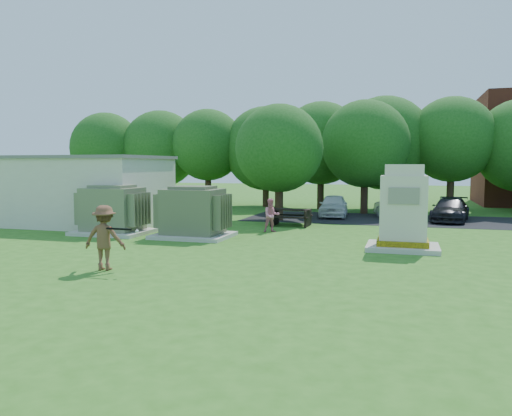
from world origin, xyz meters
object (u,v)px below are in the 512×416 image
(car_silver_a, at_px, (397,207))
(car_dark, at_px, (450,210))
(picnic_table, at_px, (291,215))
(batter, at_px, (105,238))
(person_by_generator, at_px, (406,222))
(generator_cabinet, at_px, (403,213))
(transformer_left, at_px, (113,211))
(car_white, at_px, (334,206))
(transformer_right, at_px, (193,213))
(person_at_picnic, at_px, (271,215))

(car_silver_a, relative_size, car_dark, 0.92)
(picnic_table, distance_m, car_silver_a, 6.66)
(batter, height_order, person_by_generator, batter)
(car_dark, bearing_deg, generator_cabinet, -93.72)
(generator_cabinet, bearing_deg, transformer_left, 177.07)
(car_white, bearing_deg, person_by_generator, -72.12)
(transformer_left, relative_size, car_silver_a, 0.79)
(person_by_generator, xyz_separation_m, car_silver_a, (-0.48, 9.35, -0.27))
(transformer_right, bearing_deg, generator_cabinet, -4.26)
(car_silver_a, bearing_deg, picnic_table, 20.32)
(picnic_table, relative_size, batter, 1.05)
(transformer_left, distance_m, batter, 7.57)
(generator_cabinet, height_order, car_dark, generator_cabinet)
(picnic_table, bearing_deg, generator_cabinet, -46.49)
(picnic_table, bearing_deg, batter, -103.52)
(picnic_table, height_order, car_dark, car_dark)
(car_white, distance_m, car_dark, 6.11)
(transformer_right, distance_m, person_by_generator, 8.24)
(picnic_table, xyz_separation_m, car_white, (1.38, 4.68, 0.13))
(person_by_generator, height_order, car_dark, person_by_generator)
(person_at_picnic, height_order, car_silver_a, person_at_picnic)
(batter, bearing_deg, transformer_right, -96.90)
(transformer_left, bearing_deg, person_by_generator, 0.48)
(generator_cabinet, distance_m, person_at_picnic, 6.29)
(transformer_right, height_order, car_dark, transformer_right)
(transformer_left, bearing_deg, generator_cabinet, -2.93)
(batter, xyz_separation_m, car_white, (4.11, 16.03, -0.27))
(batter, bearing_deg, car_dark, -131.92)
(car_dark, bearing_deg, picnic_table, -140.89)
(transformer_left, relative_size, person_at_picnic, 2.05)
(transformer_right, distance_m, car_white, 10.49)
(generator_cabinet, height_order, picnic_table, generator_cabinet)
(picnic_table, bearing_deg, person_by_generator, -41.96)
(person_at_picnic, xyz_separation_m, car_white, (1.69, 7.17, -0.10))
(batter, height_order, car_dark, batter)
(transformer_right, distance_m, person_at_picnic, 3.55)
(car_dark, bearing_deg, batter, -113.71)
(batter, relative_size, car_silver_a, 0.48)
(transformer_left, relative_size, car_white, 0.81)
(picnic_table, relative_size, car_dark, 0.46)
(generator_cabinet, distance_m, picnic_table, 7.59)
(transformer_right, distance_m, car_dark, 13.85)
(car_white, bearing_deg, car_silver_a, -6.28)
(person_by_generator, bearing_deg, batter, 58.28)
(car_dark, bearing_deg, transformer_left, -137.64)
(person_by_generator, relative_size, person_at_picnic, 1.22)
(person_at_picnic, distance_m, car_white, 7.37)
(picnic_table, bearing_deg, transformer_right, -121.09)
(batter, xyz_separation_m, person_at_picnic, (2.42, 8.86, -0.17))
(transformer_left, distance_m, car_silver_a, 14.86)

